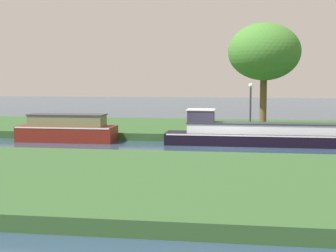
{
  "coord_description": "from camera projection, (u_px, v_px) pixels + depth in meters",
  "views": [
    {
      "loc": [
        0.9,
        -24.07,
        3.39
      ],
      "look_at": [
        -2.98,
        1.2,
        0.9
      ],
      "focal_mm": 53.86,
      "sensor_mm": 36.0,
      "label": 1
    }
  ],
  "objects": [
    {
      "name": "willow_tree_left",
      "position": [
        264.0,
        52.0,
        29.48
      ],
      "size": [
        4.25,
        3.98,
        6.15
      ],
      "color": "brown",
      "rests_on": "riverbank_far"
    },
    {
      "name": "riverbank_near",
      "position": [
        214.0,
        183.0,
        15.27
      ],
      "size": [
        72.0,
        10.0,
        0.4
      ],
      "primitive_type": "cube",
      "color": "#2F5128",
      "rests_on": "ground_plane"
    },
    {
      "name": "maroon_narrowboat",
      "position": [
        67.0,
        129.0,
        26.53
      ],
      "size": [
        5.16,
        1.65,
        1.46
      ],
      "color": "maroon",
      "rests_on": "ground_plane"
    },
    {
      "name": "ground_plane",
      "position": [
        226.0,
        148.0,
        24.15
      ],
      "size": [
        120.0,
        120.0,
        0.0
      ],
      "primitive_type": "plane",
      "color": "#283D53"
    },
    {
      "name": "riverbank_far",
      "position": [
        230.0,
        129.0,
        31.01
      ],
      "size": [
        72.0,
        10.0,
        0.4
      ],
      "primitive_type": "cube",
      "color": "#2C5025",
      "rests_on": "ground_plane"
    },
    {
      "name": "lamp_post",
      "position": [
        250.0,
        101.0,
        26.84
      ],
      "size": [
        0.24,
        0.24,
        2.66
      ],
      "color": "#333338",
      "rests_on": "riverbank_far"
    },
    {
      "name": "black_barge",
      "position": [
        271.0,
        135.0,
        24.95
      ],
      "size": [
        10.98,
        1.62,
        1.78
      ],
      "color": "black",
      "rests_on": "ground_plane"
    }
  ]
}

